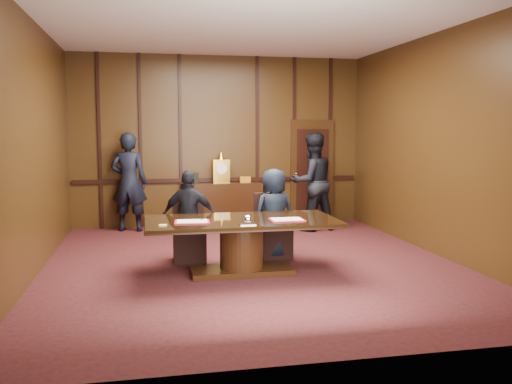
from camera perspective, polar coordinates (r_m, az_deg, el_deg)
The scene contains 13 objects.
room at distance 8.01m, azimuth -0.18°, elevation 4.74°, with size 7.00×7.04×3.50m.
sideboard at distance 11.17m, azimuth -3.66°, elevation -1.16°, with size 1.60×0.45×1.54m.
conference_table at distance 7.47m, azimuth -1.53°, elevation -4.77°, with size 2.62×1.32×0.76m.
folder_left at distance 7.22m, azimuth -6.75°, elevation -3.11°, with size 0.48×0.36×0.02m.
folder_right at distance 7.35m, azimuth 3.26°, elevation -2.91°, with size 0.47×0.34×0.02m.
inkstand at distance 6.98m, azimuth -0.89°, elevation -3.02°, with size 0.20×0.14×0.12m.
notepad at distance 7.01m, azimuth -9.77°, elevation -3.46°, with size 0.10×0.07×0.01m, color #DAD06A.
chair_left at distance 8.28m, azimuth -7.03°, elevation -5.22°, with size 0.49×0.49×0.99m.
chair_right at distance 8.48m, azimuth 1.76°, elevation -4.91°, with size 0.54×0.54×0.99m.
signatory_left at distance 8.14m, azimuth -7.03°, elevation -2.58°, with size 0.81×0.34×1.38m, color black.
signatory_right at distance 8.34m, azimuth 1.92°, elevation -2.29°, with size 0.68×0.44×1.39m, color black.
witness_left at distance 10.86m, azimuth -13.23°, elevation 1.04°, with size 0.71×0.46×1.94m, color black.
witness_right at distance 10.71m, azimuth 5.91°, elevation 1.07°, with size 0.94×0.73×1.93m, color black.
Camera 1 is at (-1.51, -7.71, 1.96)m, focal length 38.00 mm.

